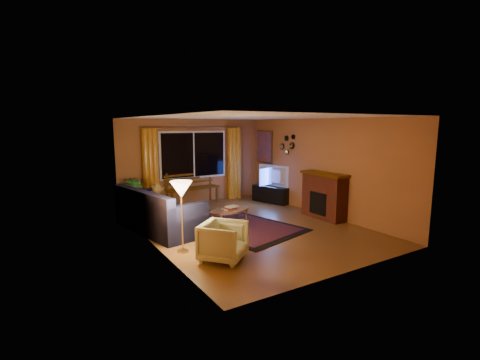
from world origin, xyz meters
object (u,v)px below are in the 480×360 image
bench (193,196)px  armchair (223,239)px  floor_lamp (182,218)px  sofa (159,209)px  coffee_table (229,217)px  tv_console (271,194)px

bench → armchair: size_ratio=2.19×
floor_lamp → sofa: bearing=87.1°
armchair → floor_lamp: floor_lamp is taller
floor_lamp → coffee_table: bearing=33.2°
bench → armchair: armchair is taller
sofa → armchair: 2.31m
coffee_table → tv_console: 2.76m
armchair → floor_lamp: size_ratio=0.56×
armchair → tv_console: size_ratio=0.62×
coffee_table → tv_console: (2.32, 1.49, 0.05)m
bench → tv_console: bearing=-29.9°
coffee_table → tv_console: size_ratio=0.89×
floor_lamp → tv_console: size_ratio=1.10×
bench → sofa: (-1.67, -1.98, 0.23)m
coffee_table → bench: bearing=86.2°
armchair → floor_lamp: 0.91m
bench → tv_console: size_ratio=1.36×
floor_lamp → tv_console: (3.90, 2.53, -0.41)m
sofa → floor_lamp: (-0.08, -1.55, 0.18)m
floor_lamp → coffee_table: 1.95m
tv_console → coffee_table: bearing=-163.5°
armchair → coffee_table: bearing=17.3°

